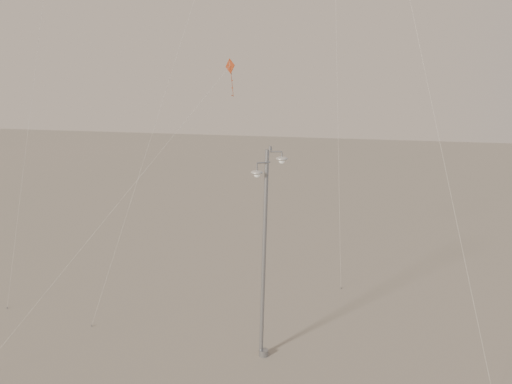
# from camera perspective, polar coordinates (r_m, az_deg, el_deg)

# --- Properties ---
(street_lamp) EXTENTS (1.50, 0.99, 9.80)m
(street_lamp) POSITION_cam_1_polar(r_m,az_deg,el_deg) (25.31, 0.91, -5.69)
(street_lamp) COLOR gray
(street_lamp) RESTS_ON ground
(kite_3) EXTENTS (9.22, 9.69, 13.45)m
(kite_3) POSITION_cam_1_polar(r_m,az_deg,el_deg) (28.22, -7.15, 6.79)
(kite_3) COLOR #973516
(kite_3) RESTS_ON ground
(kite_4) EXTENTS (5.33, 7.51, 20.56)m
(kite_4) POSITION_cam_1_polar(r_m,az_deg,el_deg) (27.40, 15.54, 15.89)
(kite_4) COLOR #302B28
(kite_4) RESTS_ON ground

